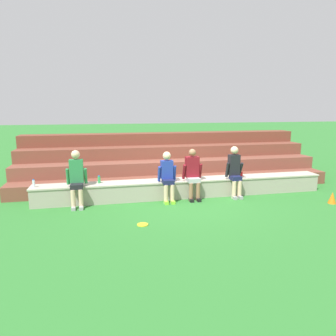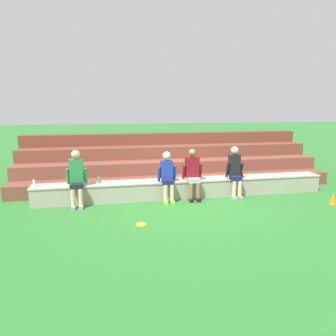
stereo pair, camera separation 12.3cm
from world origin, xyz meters
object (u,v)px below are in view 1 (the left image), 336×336
(person_center, at_px, (193,173))
(frisbee, at_px, (143,225))
(sports_cone, at_px, (332,198))
(person_far_left, at_px, (77,177))
(plastic_cup_right_end, at_px, (241,174))
(water_bottle_center_gap, at_px, (34,184))
(water_bottle_near_right, at_px, (99,180))
(person_left_of_center, at_px, (167,175))
(person_right_of_center, at_px, (235,170))

(person_center, height_order, frisbee, person_center)
(frisbee, distance_m, sports_cone, 5.15)
(person_far_left, relative_size, plastic_cup_right_end, 11.50)
(water_bottle_center_gap, bearing_deg, person_far_left, -10.78)
(person_center, xyz_separation_m, water_bottle_near_right, (-2.52, 0.31, -0.14))
(water_bottle_near_right, bearing_deg, person_left_of_center, -11.00)
(water_bottle_center_gap, relative_size, sports_cone, 0.68)
(frisbee, relative_size, sports_cone, 0.79)
(person_far_left, bearing_deg, frisbee, -48.28)
(water_bottle_near_right, height_order, plastic_cup_right_end, water_bottle_near_right)
(person_right_of_center, bearing_deg, water_bottle_near_right, 174.94)
(person_far_left, distance_m, person_right_of_center, 4.31)
(water_bottle_center_gap, relative_size, frisbee, 0.87)
(person_right_of_center, relative_size, water_bottle_near_right, 7.00)
(person_left_of_center, relative_size, sports_cone, 4.36)
(person_right_of_center, distance_m, frisbee, 3.36)
(water_bottle_center_gap, height_order, plastic_cup_right_end, water_bottle_center_gap)
(sports_cone, bearing_deg, frisbee, -174.88)
(person_center, distance_m, sports_cone, 3.75)
(person_center, height_order, person_right_of_center, person_right_of_center)
(water_bottle_center_gap, bearing_deg, person_left_of_center, -4.06)
(water_bottle_center_gap, xyz_separation_m, plastic_cup_right_end, (5.74, 0.09, -0.04))
(person_left_of_center, relative_size, person_center, 0.96)
(person_center, xyz_separation_m, sports_cone, (3.51, -1.18, -0.59))
(water_bottle_center_gap, distance_m, frisbee, 3.19)
(person_center, relative_size, person_right_of_center, 0.97)
(sports_cone, bearing_deg, water_bottle_center_gap, 169.77)
(person_far_left, height_order, person_center, person_far_left)
(person_center, bearing_deg, plastic_cup_right_end, 10.56)
(person_far_left, bearing_deg, person_center, -0.04)
(person_left_of_center, xyz_separation_m, person_center, (0.72, 0.04, 0.02))
(person_far_left, xyz_separation_m, water_bottle_near_right, (0.55, 0.31, -0.17))
(person_far_left, height_order, sports_cone, person_far_left)
(person_center, relative_size, water_bottle_near_right, 6.80)
(water_bottle_center_gap, bearing_deg, water_bottle_near_right, 3.77)
(person_far_left, distance_m, sports_cone, 6.72)
(water_bottle_near_right, bearing_deg, frisbee, -65.02)
(sports_cone, bearing_deg, person_center, 161.50)
(person_right_of_center, relative_size, plastic_cup_right_end, 11.39)
(sports_cone, bearing_deg, water_bottle_near_right, 166.14)
(person_far_left, height_order, person_left_of_center, person_far_left)
(person_right_of_center, xyz_separation_m, frisbee, (-2.85, -1.62, -0.76))
(person_far_left, distance_m, water_bottle_near_right, 0.66)
(person_right_of_center, bearing_deg, person_far_left, 179.72)
(plastic_cup_right_end, bearing_deg, person_far_left, -176.39)
(person_center, bearing_deg, sports_cone, -18.50)
(water_bottle_center_gap, bearing_deg, frisbee, -36.03)
(person_right_of_center, bearing_deg, person_left_of_center, -179.46)
(frisbee, height_order, sports_cone, sports_cone)
(person_center, xyz_separation_m, plastic_cup_right_end, (1.59, 0.30, -0.17))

